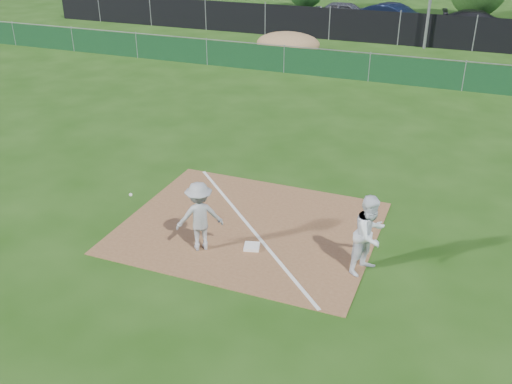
% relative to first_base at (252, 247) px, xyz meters
% --- Properties ---
extents(ground, '(90.00, 90.00, 0.00)m').
position_rel_first_base_xyz_m(ground, '(-0.41, 9.88, -0.06)').
color(ground, '#1B420E').
rests_on(ground, ground).
extents(infield_dirt, '(6.00, 5.00, 0.02)m').
position_rel_first_base_xyz_m(infield_dirt, '(-0.41, 0.88, -0.05)').
color(infield_dirt, brown).
rests_on(infield_dirt, ground).
extents(foul_line, '(5.01, 5.01, 0.01)m').
position_rel_first_base_xyz_m(foul_line, '(-0.41, 0.88, -0.03)').
color(foul_line, white).
rests_on(foul_line, infield_dirt).
extents(green_fence, '(44.00, 0.05, 1.20)m').
position_rel_first_base_xyz_m(green_fence, '(-0.41, 14.88, 0.54)').
color(green_fence, black).
rests_on(green_fence, ground).
extents(dirt_mound, '(3.38, 2.60, 1.17)m').
position_rel_first_base_xyz_m(dirt_mound, '(-5.41, 18.38, 0.53)').
color(dirt_mound, olive).
rests_on(dirt_mound, ground).
extents(black_fence, '(46.00, 0.04, 1.80)m').
position_rel_first_base_xyz_m(black_fence, '(-0.41, 22.88, 0.84)').
color(black_fence, black).
rests_on(black_fence, ground).
extents(parking_lot, '(46.00, 9.00, 0.01)m').
position_rel_first_base_xyz_m(parking_lot, '(-0.41, 27.88, -0.05)').
color(parking_lot, black).
rests_on(parking_lot, ground).
extents(first_base, '(0.43, 0.43, 0.07)m').
position_rel_first_base_xyz_m(first_base, '(0.00, 0.00, 0.00)').
color(first_base, white).
rests_on(first_base, infield_dirt).
extents(play_at_first, '(2.44, 1.10, 1.64)m').
position_rel_first_base_xyz_m(play_at_first, '(-1.08, -0.42, 0.78)').
color(play_at_first, '#AEAEB0').
rests_on(play_at_first, infield_dirt).
extents(runner, '(0.98, 1.07, 1.78)m').
position_rel_first_base_xyz_m(runner, '(2.61, 0.12, 0.83)').
color(runner, white).
rests_on(runner, ground).
extents(car_left, '(4.47, 1.93, 1.50)m').
position_rel_first_base_xyz_m(car_left, '(-4.55, 27.64, 0.71)').
color(car_left, '#A0A1A7').
rests_on(car_left, parking_lot).
extents(car_mid, '(5.07, 3.08, 1.58)m').
position_rel_first_base_xyz_m(car_mid, '(-1.36, 27.02, 0.74)').
color(car_mid, '#101931').
rests_on(car_mid, parking_lot).
extents(car_right, '(4.69, 2.35, 1.31)m').
position_rel_first_base_xyz_m(car_right, '(3.62, 28.36, 0.61)').
color(car_right, black).
rests_on(car_right, parking_lot).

